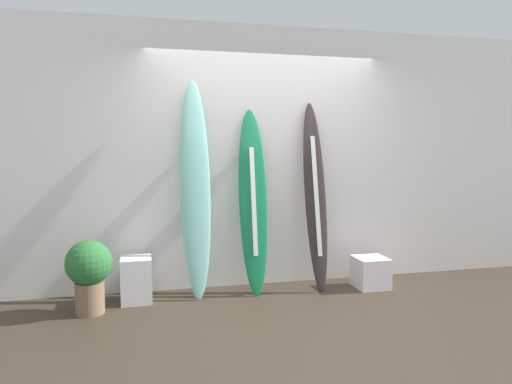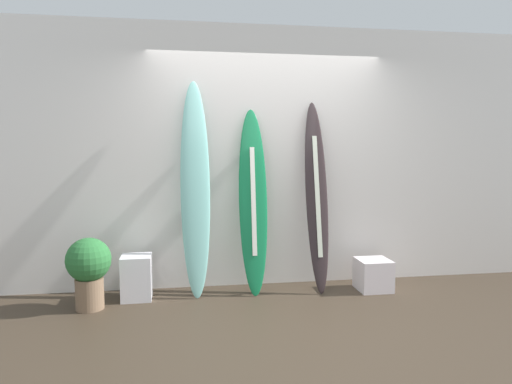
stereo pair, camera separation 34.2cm
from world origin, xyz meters
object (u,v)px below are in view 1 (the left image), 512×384
object	(u,v)px
surfboard_seafoam	(195,189)
potted_plant	(89,270)
display_block_left	(136,280)
surfboard_charcoal	(315,196)
surfboard_emerald	(253,203)
display_block_center	(370,272)

from	to	relation	value
surfboard_seafoam	potted_plant	size ratio (longest dim) A/B	3.25
surfboard_seafoam	display_block_left	size ratio (longest dim) A/B	4.98
surfboard_charcoal	potted_plant	distance (m)	2.36
surfboard_charcoal	display_block_left	size ratio (longest dim) A/B	4.54
display_block_left	potted_plant	bearing A→B (deg)	-150.89
surfboard_emerald	display_block_center	bearing A→B (deg)	-6.73
surfboard_emerald	surfboard_charcoal	distance (m)	0.68
display_block_left	display_block_center	bearing A→B (deg)	-1.98
display_block_left	surfboard_charcoal	bearing A→B (deg)	1.56
display_block_left	potted_plant	xyz separation A→B (m)	(-0.41, -0.23, 0.18)
surfboard_emerald	display_block_left	xyz separation A→B (m)	(-1.18, -0.06, -0.72)
surfboard_emerald	surfboard_charcoal	size ratio (longest dim) A/B	0.96
display_block_left	display_block_center	distance (m)	2.45
surfboard_charcoal	surfboard_seafoam	bearing A→B (deg)	179.05
surfboard_seafoam	surfboard_charcoal	xyz separation A→B (m)	(1.26, -0.02, -0.10)
surfboard_emerald	potted_plant	size ratio (longest dim) A/B	2.83
display_block_left	display_block_center	world-z (taller)	display_block_left
surfboard_charcoal	display_block_left	world-z (taller)	surfboard_charcoal
surfboard_seafoam	display_block_left	world-z (taller)	surfboard_seafoam
surfboard_seafoam	surfboard_emerald	distance (m)	0.61
surfboard_emerald	surfboard_charcoal	bearing A→B (deg)	-1.18
surfboard_seafoam	potted_plant	bearing A→B (deg)	-163.42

